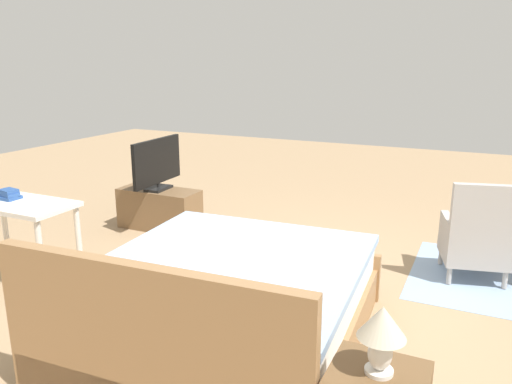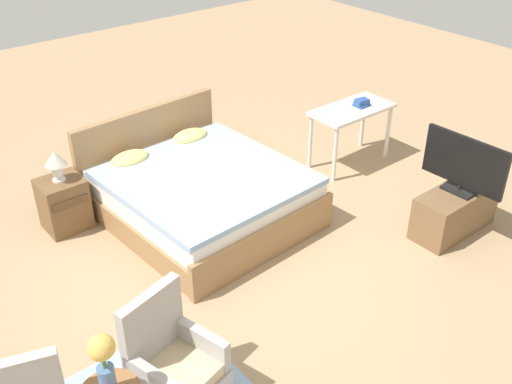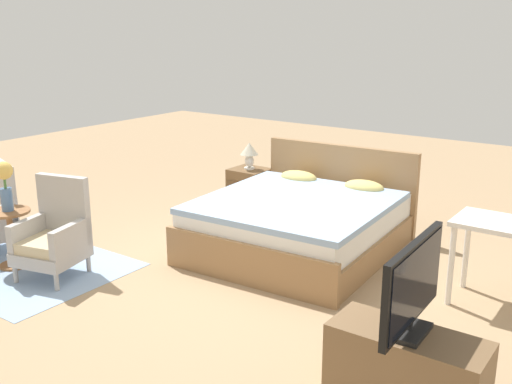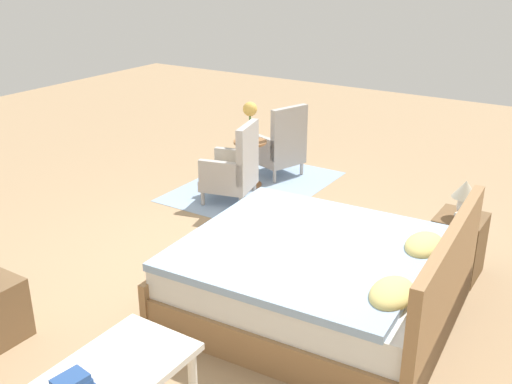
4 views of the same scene
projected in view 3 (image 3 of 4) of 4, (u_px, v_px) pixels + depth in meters
The scene contains 10 objects.
ground_plane at pixel (240, 276), 5.62m from camera, with size 16.00×16.00×0.00m, color #A38460.
floor_rug at pixel (20, 264), 5.89m from camera, with size 2.10×1.50×0.01m.
bed at pixel (301, 223), 6.20m from camera, with size 1.93×2.15×0.96m.
armchair_by_window_right at pixel (54, 237), 5.55m from camera, with size 0.65×0.65×0.92m.
side_table at pixel (11, 232), 5.75m from camera, with size 0.40×0.40×0.57m.
flower_vase at pixel (5, 181), 5.62m from camera, with size 0.17×0.17×0.48m.
nightstand at pixel (249, 191), 7.44m from camera, with size 0.44×0.41×0.56m.
table_lamp at pixel (249, 152), 7.31m from camera, with size 0.22×0.22×0.33m.
tv_stand at pixel (406, 368), 3.69m from camera, with size 0.96×0.40×0.47m.
tv_flatscreen at pixel (413, 286), 3.55m from camera, with size 0.21×0.89×0.59m.
Camera 3 is at (3.13, -4.15, 2.28)m, focal length 42.00 mm.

